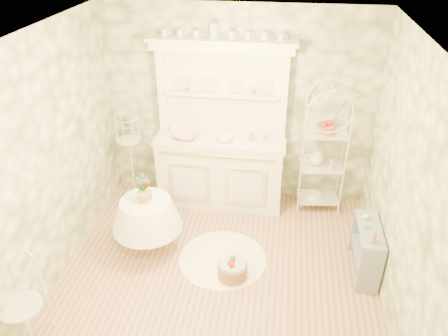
# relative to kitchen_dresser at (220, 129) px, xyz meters

# --- Properties ---
(floor) EXTENTS (3.60, 3.60, 0.00)m
(floor) POSITION_rel_kitchen_dresser_xyz_m (0.20, -1.52, -1.15)
(floor) COLOR tan
(floor) RESTS_ON ground
(ceiling) EXTENTS (3.60, 3.60, 0.00)m
(ceiling) POSITION_rel_kitchen_dresser_xyz_m (0.20, -1.52, 1.56)
(ceiling) COLOR white
(ceiling) RESTS_ON floor
(wall_left) EXTENTS (3.60, 3.60, 0.00)m
(wall_left) POSITION_rel_kitchen_dresser_xyz_m (-1.60, -1.52, 0.21)
(wall_left) COLOR beige
(wall_left) RESTS_ON floor
(wall_right) EXTENTS (3.60, 3.60, 0.00)m
(wall_right) POSITION_rel_kitchen_dresser_xyz_m (2.00, -1.52, 0.21)
(wall_right) COLOR beige
(wall_right) RESTS_ON floor
(wall_back) EXTENTS (3.60, 3.60, 0.00)m
(wall_back) POSITION_rel_kitchen_dresser_xyz_m (0.20, 0.28, 0.21)
(wall_back) COLOR beige
(wall_back) RESTS_ON floor
(wall_front) EXTENTS (3.60, 3.60, 0.00)m
(wall_front) POSITION_rel_kitchen_dresser_xyz_m (0.20, -3.32, 0.21)
(wall_front) COLOR beige
(wall_front) RESTS_ON floor
(kitchen_dresser) EXTENTS (1.87, 0.61, 2.29)m
(kitchen_dresser) POSITION_rel_kitchen_dresser_xyz_m (0.00, 0.00, 0.00)
(kitchen_dresser) COLOR white
(kitchen_dresser) RESTS_ON floor
(bakers_rack) EXTENTS (0.58, 0.44, 1.72)m
(bakers_rack) POSITION_rel_kitchen_dresser_xyz_m (1.37, 0.06, -0.28)
(bakers_rack) COLOR white
(bakers_rack) RESTS_ON floor
(side_shelf) EXTENTS (0.30, 0.71, 0.59)m
(side_shelf) POSITION_rel_kitchen_dresser_xyz_m (1.86, -1.18, -0.85)
(side_shelf) COLOR #8291A9
(side_shelf) RESTS_ON floor
(round_table) EXTENTS (0.68, 0.68, 0.64)m
(round_table) POSITION_rel_kitchen_dresser_xyz_m (-0.71, -1.17, -0.82)
(round_table) COLOR white
(round_table) RESTS_ON floor
(cafe_chair) EXTENTS (0.36, 0.36, 0.77)m
(cafe_chair) POSITION_rel_kitchen_dresser_xyz_m (-1.48, -2.64, -0.76)
(cafe_chair) COLOR white
(cafe_chair) RESTS_ON floor
(birdcage_stand) EXTENTS (0.32, 0.32, 1.34)m
(birdcage_stand) POSITION_rel_kitchen_dresser_xyz_m (-1.27, -0.06, -0.48)
(birdcage_stand) COLOR white
(birdcage_stand) RESTS_ON floor
(floor_basket) EXTENTS (0.37, 0.37, 0.19)m
(floor_basket) POSITION_rel_kitchen_dresser_xyz_m (0.37, -1.50, -1.05)
(floor_basket) COLOR #9E6947
(floor_basket) RESTS_ON floor
(lace_rug) EXTENTS (1.35, 1.35, 0.01)m
(lace_rug) POSITION_rel_kitchen_dresser_xyz_m (0.21, -1.24, -1.14)
(lace_rug) COLOR white
(lace_rug) RESTS_ON floor
(bowl_floral) EXTENTS (0.39, 0.39, 0.08)m
(bowl_floral) POSITION_rel_kitchen_dresser_xyz_m (-0.45, -0.07, -0.13)
(bowl_floral) COLOR white
(bowl_floral) RESTS_ON kitchen_dresser
(bowl_white) EXTENTS (0.27, 0.27, 0.07)m
(bowl_white) POSITION_rel_kitchen_dresser_xyz_m (0.07, -0.06, -0.13)
(bowl_white) COLOR white
(bowl_white) RESTS_ON kitchen_dresser
(cup_left) EXTENTS (0.16, 0.16, 0.10)m
(cup_left) POSITION_rel_kitchen_dresser_xyz_m (-0.39, 0.16, 0.47)
(cup_left) COLOR white
(cup_left) RESTS_ON kitchen_dresser
(cup_right) EXTENTS (0.13, 0.13, 0.09)m
(cup_right) POSITION_rel_kitchen_dresser_xyz_m (0.38, 0.15, 0.47)
(cup_right) COLOR white
(cup_right) RESTS_ON kitchen_dresser
(potted_geranium) EXTENTS (0.17, 0.13, 0.32)m
(potted_geranium) POSITION_rel_kitchen_dresser_xyz_m (-0.74, -1.13, -0.29)
(potted_geranium) COLOR #3F7238
(potted_geranium) RESTS_ON round_table
(bottle_amber) EXTENTS (0.08, 0.08, 0.17)m
(bottle_amber) POSITION_rel_kitchen_dresser_xyz_m (1.84, -1.42, -0.46)
(bottle_amber) COLOR #C18242
(bottle_amber) RESTS_ON side_shelf
(bottle_blue) EXTENTS (0.05, 0.05, 0.10)m
(bottle_blue) POSITION_rel_kitchen_dresser_xyz_m (1.79, -1.19, -0.49)
(bottle_blue) COLOR #9EB2D0
(bottle_blue) RESTS_ON side_shelf
(bottle_glass) EXTENTS (0.09, 0.09, 0.09)m
(bottle_glass) POSITION_rel_kitchen_dresser_xyz_m (1.82, -1.01, -0.50)
(bottle_glass) COLOR silver
(bottle_glass) RESTS_ON side_shelf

